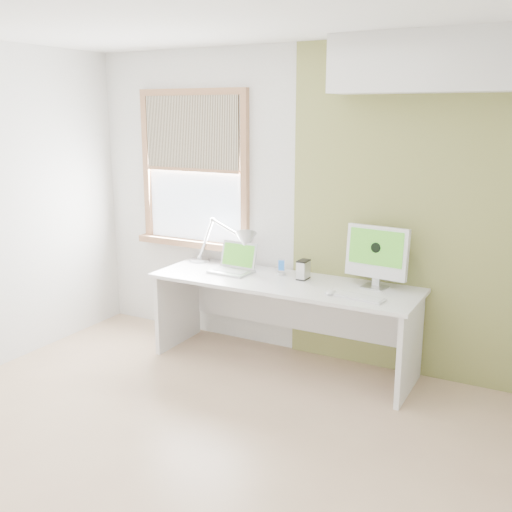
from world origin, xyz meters
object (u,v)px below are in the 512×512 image
Objects in this scene: desk_lamp at (237,243)px; external_drive at (303,270)px; laptop at (234,265)px; imac at (377,253)px; desk at (286,302)px.

desk_lamp reaches higher than external_drive.
desk_lamp is 2.01× the size of laptop.
desk is at bearing -170.41° from imac.
desk_lamp is at bearing 179.27° from imac.
desk_lamp is at bearing 166.06° from desk.
external_drive is at bearing -174.83° from imac.
laptop is (-0.50, 0.01, 0.26)m from desk.
desk_lamp is 1.47× the size of imac.
laptop reaches higher than desk.
desk is 0.86m from imac.
laptop is 1.23m from imac.
desk is at bearing -150.84° from external_drive.
desk_lamp is at bearing 174.05° from external_drive.
external_drive is (0.12, 0.07, 0.27)m from desk.
imac reaches higher than desk_lamp.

